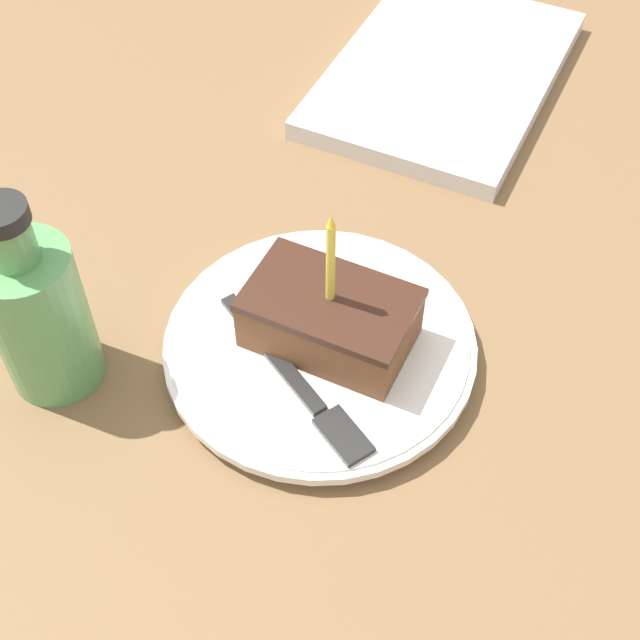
# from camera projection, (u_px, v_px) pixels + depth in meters

# --- Properties ---
(ground_plane) EXTENTS (2.40, 2.40, 0.04)m
(ground_plane) POSITION_uv_depth(u_px,v_px,m) (278.00, 377.00, 0.71)
(ground_plane) COLOR brown
(ground_plane) RESTS_ON ground
(plate) EXTENTS (0.24, 0.24, 0.02)m
(plate) POSITION_uv_depth(u_px,v_px,m) (320.00, 347.00, 0.69)
(plate) COLOR white
(plate) RESTS_ON ground_plane
(cake_slice) EXTENTS (0.08, 0.13, 0.13)m
(cake_slice) POSITION_uv_depth(u_px,v_px,m) (330.00, 317.00, 0.67)
(cake_slice) COLOR brown
(cake_slice) RESTS_ON plate
(fork) EXTENTS (0.10, 0.16, 0.00)m
(fork) POSITION_uv_depth(u_px,v_px,m) (302.00, 386.00, 0.66)
(fork) COLOR #262626
(fork) RESTS_ON plate
(bottle) EXTENTS (0.07, 0.07, 0.17)m
(bottle) POSITION_uv_depth(u_px,v_px,m) (38.00, 313.00, 0.64)
(bottle) COLOR #599959
(bottle) RESTS_ON ground_plane
(marble_board) EXTENTS (0.31, 0.21, 0.02)m
(marble_board) POSITION_uv_depth(u_px,v_px,m) (444.00, 73.00, 0.92)
(marble_board) COLOR silver
(marble_board) RESTS_ON ground_plane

